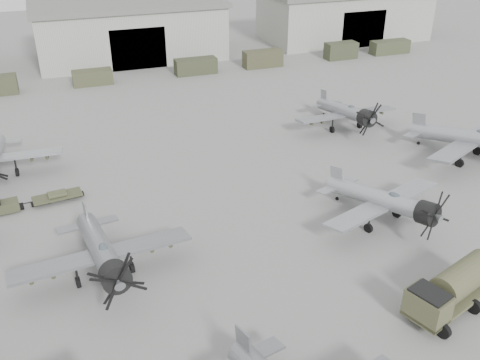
% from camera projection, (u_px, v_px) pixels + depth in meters
% --- Properties ---
extents(ground, '(220.00, 220.00, 0.00)m').
position_uv_depth(ground, '(303.00, 302.00, 34.03)').
color(ground, slate).
rests_on(ground, ground).
extents(hangar_center, '(29.00, 14.80, 8.70)m').
position_uv_depth(hangar_center, '(130.00, 30.00, 83.32)').
color(hangar_center, '#A5A59B').
rests_on(hangar_center, ground).
extents(hangar_right, '(29.00, 14.80, 8.70)m').
position_uv_depth(hangar_right, '(344.00, 14.00, 94.84)').
color(hangar_right, '#A5A59B').
rests_on(hangar_right, ground).
extents(support_truck_3, '(5.30, 2.20, 2.00)m').
position_uv_depth(support_truck_3, '(93.00, 77.00, 72.75)').
color(support_truck_3, '#3E402A').
rests_on(support_truck_3, ground).
extents(support_truck_4, '(6.03, 2.20, 2.22)m').
position_uv_depth(support_truck_4, '(196.00, 66.00, 77.12)').
color(support_truck_4, '#343824').
rests_on(support_truck_4, ground).
extents(support_truck_5, '(5.88, 2.20, 2.47)m').
position_uv_depth(support_truck_5, '(263.00, 59.00, 80.23)').
color(support_truck_5, '#3D3D28').
rests_on(support_truck_5, ground).
extents(support_truck_6, '(5.06, 2.20, 2.54)m').
position_uv_depth(support_truck_6, '(341.00, 51.00, 84.26)').
color(support_truck_6, '#343925').
rests_on(support_truck_6, ground).
extents(support_truck_7, '(6.48, 2.20, 2.12)m').
position_uv_depth(support_truck_7, '(390.00, 47.00, 87.10)').
color(support_truck_7, '#3A402A').
rests_on(support_truck_7, ground).
extents(aircraft_mid_1, '(12.09, 10.88, 4.81)m').
position_uv_depth(aircraft_mid_1, '(103.00, 253.00, 34.95)').
color(aircraft_mid_1, gray).
rests_on(aircraft_mid_1, ground).
extents(aircraft_mid_2, '(11.60, 10.44, 4.65)m').
position_uv_depth(aircraft_mid_2, '(387.00, 202.00, 41.00)').
color(aircraft_mid_2, '#9DA1A6').
rests_on(aircraft_mid_2, ground).
extents(aircraft_mid_3, '(12.58, 11.41, 5.16)m').
position_uv_depth(aircraft_mid_3, '(474.00, 139.00, 51.02)').
color(aircraft_mid_3, '#989AA0').
rests_on(aircraft_mid_3, ground).
extents(aircraft_far_1, '(11.61, 10.45, 4.66)m').
position_uv_depth(aircraft_far_1, '(348.00, 112.00, 57.86)').
color(aircraft_far_1, gray).
rests_on(aircraft_far_1, ground).
extents(fuel_tanker, '(7.68, 4.93, 2.81)m').
position_uv_depth(fuel_tanker, '(453.00, 287.00, 32.82)').
color(fuel_tanker, '#494A30').
rests_on(fuel_tanker, ground).
extents(tug_trailer, '(7.06, 2.14, 1.40)m').
position_uv_depth(tug_trailer, '(26.00, 202.00, 44.02)').
color(tug_trailer, '#3C3E28').
rests_on(tug_trailer, ground).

